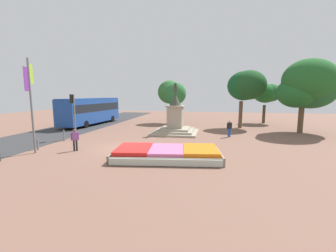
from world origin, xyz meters
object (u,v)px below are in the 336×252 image
at_px(traffic_light_mid_block, 73,108).
at_px(banner_pole, 31,102).
at_px(pedestrian_with_handbag, 75,138).
at_px(kerb_bollard_mid_a, 38,144).
at_px(pedestrian_near_planter, 229,127).
at_px(statue_monument, 175,122).
at_px(city_bus, 91,110).
at_px(flower_planter, 167,154).
at_px(kerb_bollard_mid_b, 64,135).

relative_size(traffic_light_mid_block, banner_pole, 0.63).
height_order(traffic_light_mid_block, pedestrian_with_handbag, traffic_light_mid_block).
relative_size(pedestrian_with_handbag, kerb_bollard_mid_a, 1.97).
xyz_separation_m(traffic_light_mid_block, pedestrian_with_handbag, (2.64, -3.94, -1.90)).
distance_m(banner_pole, kerb_bollard_mid_a, 3.32).
bearing_deg(pedestrian_near_planter, statue_monument, 168.98).
height_order(banner_pole, kerb_bollard_mid_a, banner_pole).
height_order(banner_pole, pedestrian_near_planter, banner_pole).
height_order(traffic_light_mid_block, city_bus, traffic_light_mid_block).
distance_m(flower_planter, pedestrian_with_handbag, 6.96).
distance_m(traffic_light_mid_block, kerb_bollard_mid_a, 4.77).
distance_m(pedestrian_with_handbag, pedestrian_near_planter, 13.69).
distance_m(flower_planter, kerb_bollard_mid_a, 9.91).
bearing_deg(traffic_light_mid_block, banner_pole, -87.31).
bearing_deg(flower_planter, kerb_bollard_mid_b, 159.77).
height_order(statue_monument, kerb_bollard_mid_a, statue_monument).
bearing_deg(traffic_light_mid_block, kerb_bollard_mid_a, -94.87).
relative_size(banner_pole, kerb_bollard_mid_b, 6.66).
distance_m(traffic_light_mid_block, pedestrian_with_handbag, 5.11).
bearing_deg(city_bus, statue_monument, -20.37).
relative_size(flower_planter, traffic_light_mid_block, 1.76).
bearing_deg(statue_monument, city_bus, 159.63).
relative_size(pedestrian_near_planter, kerb_bollard_mid_a, 1.99).
height_order(traffic_light_mid_block, banner_pole, banner_pole).
relative_size(flower_planter, kerb_bollard_mid_a, 8.67).
relative_size(pedestrian_near_planter, kerb_bollard_mid_b, 1.69).
bearing_deg(traffic_light_mid_block, statue_monument, 29.17).
xyz_separation_m(traffic_light_mid_block, pedestrian_near_planter, (13.98, 3.72, -1.89)).
xyz_separation_m(banner_pole, pedestrian_with_handbag, (2.41, 1.10, -2.64)).
bearing_deg(pedestrian_near_planter, flower_planter, -118.06).
height_order(banner_pole, kerb_bollard_mid_b, banner_pole).
bearing_deg(pedestrian_near_planter, banner_pole, -147.48).
height_order(statue_monument, traffic_light_mid_block, statue_monument).
relative_size(flower_planter, pedestrian_near_planter, 4.36).
bearing_deg(city_bus, flower_planter, -46.51).
relative_size(banner_pole, city_bus, 0.60).
bearing_deg(pedestrian_near_planter, pedestrian_with_handbag, -145.95).
distance_m(traffic_light_mid_block, banner_pole, 5.10).
xyz_separation_m(flower_planter, pedestrian_with_handbag, (-6.90, 0.67, 0.60)).
distance_m(statue_monument, pedestrian_with_handbag, 10.54).
height_order(traffic_light_mid_block, kerb_bollard_mid_b, traffic_light_mid_block).
distance_m(city_bus, pedestrian_near_planter, 18.56).
xyz_separation_m(pedestrian_near_planter, kerb_bollard_mid_b, (-14.43, -4.66, -0.44)).
xyz_separation_m(statue_monument, kerb_bollard_mid_b, (-9.01, -5.71, -0.67)).
bearing_deg(city_bus, kerb_bollard_mid_a, -76.07).
bearing_deg(pedestrian_near_planter, traffic_light_mid_block, -165.10).
distance_m(city_bus, pedestrian_with_handbag, 14.74).
xyz_separation_m(banner_pole, pedestrian_near_planter, (13.75, 8.77, -2.62)).
relative_size(banner_pole, kerb_bollard_mid_a, 7.84).
height_order(flower_planter, traffic_light_mid_block, traffic_light_mid_block).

